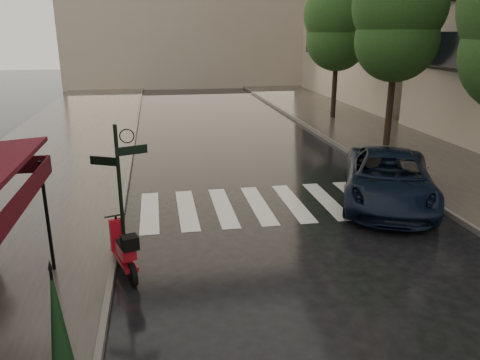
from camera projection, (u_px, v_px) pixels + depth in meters
name	position (u px, v px, depth m)	size (l,w,h in m)	color
ground	(191.00, 341.00, 7.71)	(120.00, 120.00, 0.00)	black
sidewalk_near	(51.00, 161.00, 18.19)	(6.00, 60.00, 0.12)	#38332D
sidewalk_far	(402.00, 145.00, 20.67)	(5.50, 60.00, 0.12)	#38332D
curb_near	(131.00, 157.00, 18.70)	(0.12, 60.00, 0.16)	#595651
curb_far	(342.00, 148.00, 20.19)	(0.12, 60.00, 0.16)	#595651
crosswalk	(276.00, 204.00, 13.84)	(7.85, 3.20, 0.01)	silver
signpost	(120.00, 184.00, 9.77)	(1.17, 0.29, 3.10)	black
tree_mid	(399.00, 12.00, 18.86)	(3.80, 3.80, 8.34)	black
tree_far	(338.00, 20.00, 25.50)	(3.80, 3.80, 8.16)	black
scooter	(124.00, 251.00, 9.73)	(0.76, 1.63, 1.10)	black
parked_car	(388.00, 178.00, 13.76)	(2.49, 5.40, 1.50)	black
parasol_front	(60.00, 342.00, 5.63)	(0.40, 0.40, 2.23)	black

